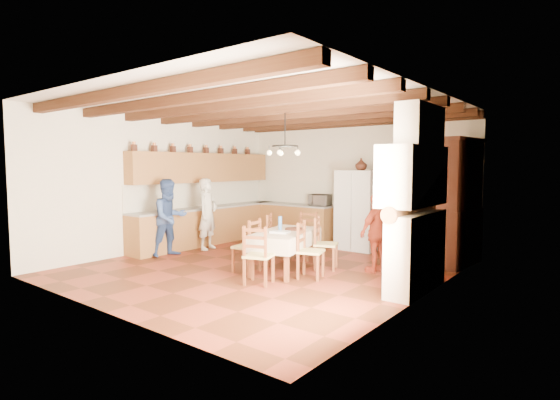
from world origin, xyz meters
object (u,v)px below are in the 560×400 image
Objects in this scene: refrigerator at (359,210)px; chair_right_near at (311,250)px; chair_left_far at (261,238)px; dining_table at (285,236)px; microwave at (320,200)px; person_woman_red at (378,232)px; person_woman_blue at (170,218)px; chair_end_far at (304,236)px; chair_right_far at (326,243)px; chair_end_near at (259,255)px; hutch at (457,202)px; person_man at (208,214)px; chair_left_near at (247,246)px.

chair_right_near is (0.58, -2.81, -0.42)m from refrigerator.
chair_left_far is (-0.88, -2.41, -0.42)m from refrigerator.
microwave is (-1.16, 2.95, 0.41)m from dining_table.
refrigerator reaches higher than chair_left_far.
person_woman_blue is at bearing -55.00° from person_woman_red.
person_woman_blue is at bearing -169.86° from dining_table.
person_woman_red is at bearing -6.94° from chair_end_far.
chair_left_far is at bearing -63.14° from person_woman_blue.
chair_right_far is at bearing -33.84° from chair_end_far.
chair_right_far is 0.95m from person_woman_red.
chair_left_far is 1.00× the size of chair_end_near.
chair_left_far is at bearing -139.27° from hutch.
person_man reaches higher than chair_end_far.
chair_left_far is 2.27m from person_woman_red.
hutch reaches higher than refrigerator.
chair_right_near reaches higher than dining_table.
chair_right_near is (1.46, -0.40, 0.00)m from chair_left_far.
chair_left_near is 1.00× the size of chair_right_near.
chair_end_near is 4.21m from microwave.
hutch is 3.83m from chair_left_far.
refrigerator is 1.26× the size of person_woman_red.
chair_left_far is at bearing 56.33° from chair_right_near.
dining_table is 0.72m from chair_right_near.
dining_table is 1.03m from chair_end_near.
refrigerator is 2.13m from person_woman_red.
chair_left_near is 1.46m from chair_right_far.
person_man is 3.17× the size of microwave.
dining_table is 1.87× the size of chair_left_near.
person_woman_red is 3.25m from microwave.
chair_left_far is at bearing -56.09° from person_woman_red.
hutch reaches higher than chair_end_near.
chair_left_far and chair_end_near have the same top height.
dining_table is at bearing 113.42° from chair_right_far.
refrigerator reaches higher than chair_right_far.
chair_left_near is at bearing 114.69° from chair_right_far.
dining_table is at bearing 45.00° from chair_left_far.
person_man reaches higher than chair_right_near.
chair_right_far is at bearing -104.89° from person_man.
chair_left_near is 1.88× the size of microwave.
hutch reaches higher than person_man.
refrigerator is at bearing -21.03° from microwave.
dining_table is 1.26× the size of person_woman_red.
microwave is (-1.39, 3.94, 0.56)m from chair_end_near.
chair_right_near is 0.94m from chair_end_near.
chair_right_near is at bearing -116.64° from hutch.
chair_right_far is 0.92m from chair_end_far.
chair_right_far is 2.99m from microwave.
hutch is 3.12m from chair_right_near.
chair_left_far is at bearing -109.59° from refrigerator.
refrigerator is at bearing -127.67° from person_woman_red.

